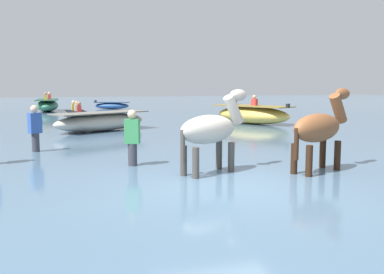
% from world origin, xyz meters
% --- Properties ---
extents(ground_plane, '(120.00, 120.00, 0.00)m').
position_xyz_m(ground_plane, '(0.00, 0.00, 0.00)').
color(ground_plane, '#84755B').
extents(water_surface, '(90.00, 90.00, 0.38)m').
position_xyz_m(water_surface, '(0.00, 10.00, 0.19)').
color(water_surface, slate).
rests_on(water_surface, ground).
extents(horse_lead_pinto, '(1.85, 1.16, 2.08)m').
position_xyz_m(horse_lead_pinto, '(0.11, 1.15, 1.23)').
color(horse_lead_pinto, beige).
rests_on(horse_lead_pinto, ground).
extents(horse_trailing_chestnut, '(1.89, 1.12, 2.11)m').
position_xyz_m(horse_trailing_chestnut, '(2.31, 0.66, 1.25)').
color(horse_trailing_chestnut, brown).
rests_on(horse_trailing_chestnut, ground).
extents(boat_near_port, '(2.62, 1.68, 0.63)m').
position_xyz_m(boat_near_port, '(0.82, 24.98, 0.62)').
color(boat_near_port, '#28518E').
rests_on(boat_near_port, water_surface).
extents(boat_far_offshore, '(4.08, 3.04, 0.72)m').
position_xyz_m(boat_far_offshore, '(-1.30, 10.02, 0.74)').
color(boat_far_offshore, '#B2AD9E').
rests_on(boat_far_offshore, water_surface).
extents(boat_distant_west, '(1.07, 2.75, 1.01)m').
position_xyz_m(boat_distant_west, '(-2.05, 14.22, 0.67)').
color(boat_distant_west, black).
rests_on(boat_distant_west, water_surface).
extents(boat_far_inshore, '(1.49, 4.17, 1.27)m').
position_xyz_m(boat_far_inshore, '(-3.55, 23.42, 0.78)').
color(boat_far_inshore, '#337556').
rests_on(boat_far_inshore, water_surface).
extents(boat_mid_channel, '(3.12, 4.02, 1.31)m').
position_xyz_m(boat_mid_channel, '(5.59, 11.18, 0.80)').
color(boat_mid_channel, gold).
rests_on(boat_mid_channel, water_surface).
extents(person_onlooker_left, '(0.38, 0.33, 1.63)m').
position_xyz_m(person_onlooker_left, '(-3.46, 5.21, 0.87)').
color(person_onlooker_left, '#383842').
rests_on(person_onlooker_left, ground).
extents(person_spectator_far, '(0.37, 0.31, 1.63)m').
position_xyz_m(person_spectator_far, '(-1.29, 2.41, 0.87)').
color(person_spectator_far, '#383842').
rests_on(person_spectator_far, ground).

